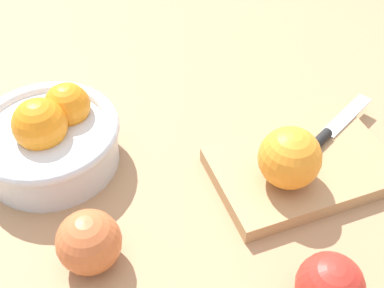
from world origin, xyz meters
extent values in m
plane|color=tan|center=(0.00, 0.00, 0.00)|extent=(2.40, 2.40, 0.00)
cylinder|color=silver|center=(-0.16, 0.16, 0.03)|extent=(0.18, 0.18, 0.06)
torus|color=silver|center=(-0.16, 0.16, 0.06)|extent=(0.19, 0.19, 0.02)
sphere|color=orange|center=(-0.17, 0.15, 0.07)|extent=(0.07, 0.07, 0.07)
sphere|color=orange|center=(-0.12, 0.17, 0.07)|extent=(0.06, 0.06, 0.06)
cube|color=tan|center=(0.14, -0.01, 0.01)|extent=(0.25, 0.17, 0.02)
sphere|color=orange|center=(0.10, -0.03, 0.06)|extent=(0.08, 0.08, 0.08)
cube|color=silver|center=(0.25, 0.04, 0.02)|extent=(0.11, 0.06, 0.00)
cylinder|color=black|center=(0.17, 0.01, 0.03)|extent=(0.05, 0.03, 0.01)
sphere|color=#CC6638|center=(-0.16, -0.02, 0.04)|extent=(0.07, 0.07, 0.07)
sphere|color=red|center=(0.05, -0.18, 0.04)|extent=(0.07, 0.07, 0.07)
camera|label=1|loc=(-0.19, -0.36, 0.51)|focal=47.41mm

